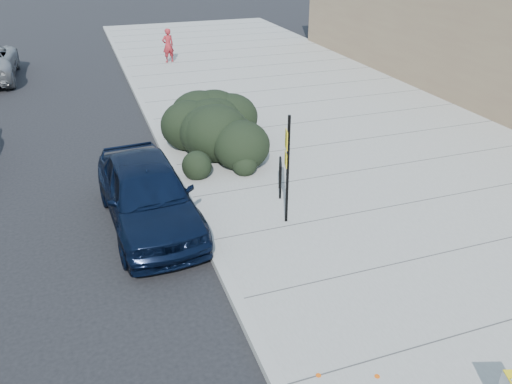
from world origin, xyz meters
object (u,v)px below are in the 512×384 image
(sedan_navy, at_px, (148,193))
(pedestrian, at_px, (168,45))
(sign_post, at_px, (287,163))
(bike_rack, at_px, (280,174))

(sedan_navy, distance_m, pedestrian, 15.19)
(sign_post, height_order, sedan_navy, sign_post)
(sign_post, relative_size, pedestrian, 1.54)
(pedestrian, bearing_deg, bike_rack, 75.54)
(bike_rack, distance_m, sedan_navy, 3.22)
(sedan_navy, height_order, pedestrian, pedestrian)
(sedan_navy, bearing_deg, bike_rack, -1.09)
(sign_post, distance_m, sedan_navy, 3.15)
(bike_rack, height_order, sign_post, sign_post)
(bike_rack, xyz_separation_m, sedan_navy, (-3.21, -0.14, 0.10))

